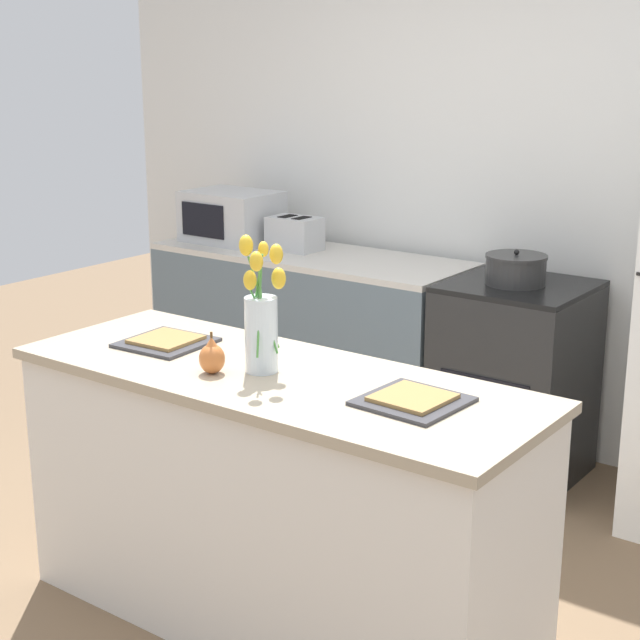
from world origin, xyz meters
The scene contains 12 objects.
ground_plane centered at (0.00, 0.00, 0.00)m, with size 10.00×10.00×0.00m, color brown.
back_wall centered at (0.00, 2.00, 1.35)m, with size 5.20×0.08×2.70m.
kitchen_island centered at (0.00, 0.00, 0.45)m, with size 1.80×0.66×0.90m.
back_counter centered at (-1.06, 1.60, 0.45)m, with size 1.68×0.60×0.90m.
stove_range centered at (0.10, 1.60, 0.45)m, with size 0.60×0.61×0.90m.
flower_vase centered at (-0.04, -0.01, 1.07)m, with size 0.16×0.17×0.44m.
pear_figurine centered at (-0.16, -0.12, 0.95)m, with size 0.08×0.08×0.14m.
plate_setting_left centered at (-0.50, 0.02, 0.91)m, with size 0.30×0.30×0.02m.
plate_setting_right centered at (0.50, 0.02, 0.91)m, with size 0.30×0.30×0.02m.
toaster centered at (-1.17, 1.61, 0.99)m, with size 0.28×0.18×0.17m.
cooking_pot centered at (0.09, 1.58, 0.97)m, with size 0.27×0.27×0.16m.
microwave centered at (-1.58, 1.60, 1.04)m, with size 0.48×0.37×0.27m.
Camera 1 is at (1.89, -2.31, 1.89)m, focal length 55.00 mm.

